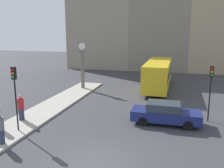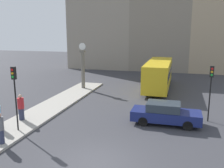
{
  "view_description": "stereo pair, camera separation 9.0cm",
  "coord_description": "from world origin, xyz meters",
  "px_view_note": "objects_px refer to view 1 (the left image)",
  "views": [
    {
      "loc": [
        3.62,
        -10.35,
        6.19
      ],
      "look_at": [
        -1.27,
        7.82,
        2.19
      ],
      "focal_mm": 40.0,
      "sensor_mm": 36.0,
      "label": 1
    },
    {
      "loc": [
        3.71,
        -10.33,
        6.19
      ],
      "look_at": [
        -1.27,
        7.82,
        2.19
      ],
      "focal_mm": 40.0,
      "sensor_mm": 36.0,
      "label": 2
    }
  ],
  "objects_px": {
    "sedan_car": "(165,113)",
    "pedestrian_grey_jacket": "(1,129)",
    "street_clock": "(82,67)",
    "traffic_light_near": "(15,86)",
    "pedestrian_red_top": "(21,107)",
    "bus_distant": "(158,73)",
    "traffic_light_far": "(211,82)"
  },
  "relations": [
    {
      "from": "sedan_car",
      "to": "pedestrian_grey_jacket",
      "type": "distance_m",
      "value": 10.22
    },
    {
      "from": "sedan_car",
      "to": "street_clock",
      "type": "xyz_separation_m",
      "value": [
        -9.25,
        8.3,
        1.72
      ]
    },
    {
      "from": "traffic_light_near",
      "to": "pedestrian_red_top",
      "type": "height_order",
      "value": "traffic_light_near"
    },
    {
      "from": "bus_distant",
      "to": "street_clock",
      "type": "distance_m",
      "value": 8.22
    },
    {
      "from": "sedan_car",
      "to": "traffic_light_far",
      "type": "relative_size",
      "value": 1.18
    },
    {
      "from": "traffic_light_far",
      "to": "pedestrian_red_top",
      "type": "xyz_separation_m",
      "value": [
        -12.55,
        -3.5,
        -1.76
      ]
    },
    {
      "from": "bus_distant",
      "to": "pedestrian_grey_jacket",
      "type": "bearing_deg",
      "value": -113.28
    },
    {
      "from": "traffic_light_far",
      "to": "pedestrian_grey_jacket",
      "type": "distance_m",
      "value": 13.47
    },
    {
      "from": "street_clock",
      "to": "pedestrian_red_top",
      "type": "distance_m",
      "value": 10.58
    },
    {
      "from": "traffic_light_near",
      "to": "sedan_car",
      "type": "bearing_deg",
      "value": 23.9
    },
    {
      "from": "traffic_light_near",
      "to": "street_clock",
      "type": "distance_m",
      "value": 12.2
    },
    {
      "from": "sedan_car",
      "to": "bus_distant",
      "type": "relative_size",
      "value": 0.48
    },
    {
      "from": "sedan_car",
      "to": "pedestrian_grey_jacket",
      "type": "relative_size",
      "value": 2.64
    },
    {
      "from": "traffic_light_near",
      "to": "pedestrian_grey_jacket",
      "type": "height_order",
      "value": "traffic_light_near"
    },
    {
      "from": "bus_distant",
      "to": "traffic_light_far",
      "type": "bearing_deg",
      "value": -65.28
    },
    {
      "from": "pedestrian_red_top",
      "to": "traffic_light_far",
      "type": "bearing_deg",
      "value": 15.61
    },
    {
      "from": "street_clock",
      "to": "pedestrian_grey_jacket",
      "type": "bearing_deg",
      "value": -86.71
    },
    {
      "from": "pedestrian_red_top",
      "to": "pedestrian_grey_jacket",
      "type": "xyz_separation_m",
      "value": [
        1.23,
        -3.58,
        -0.02
      ]
    },
    {
      "from": "traffic_light_far",
      "to": "pedestrian_grey_jacket",
      "type": "height_order",
      "value": "traffic_light_far"
    },
    {
      "from": "sedan_car",
      "to": "traffic_light_near",
      "type": "relative_size",
      "value": 1.15
    },
    {
      "from": "traffic_light_near",
      "to": "pedestrian_grey_jacket",
      "type": "xyz_separation_m",
      "value": [
        0.31,
        -1.88,
        -1.98
      ]
    },
    {
      "from": "traffic_light_far",
      "to": "pedestrian_grey_jacket",
      "type": "xyz_separation_m",
      "value": [
        -11.32,
        -7.09,
        -1.78
      ]
    },
    {
      "from": "bus_distant",
      "to": "pedestrian_grey_jacket",
      "type": "distance_m",
      "value": 17.84
    },
    {
      "from": "bus_distant",
      "to": "traffic_light_far",
      "type": "height_order",
      "value": "traffic_light_far"
    },
    {
      "from": "sedan_car",
      "to": "pedestrian_grey_jacket",
      "type": "height_order",
      "value": "pedestrian_grey_jacket"
    },
    {
      "from": "sedan_car",
      "to": "pedestrian_red_top",
      "type": "bearing_deg",
      "value": -167.33
    },
    {
      "from": "sedan_car",
      "to": "traffic_light_near",
      "type": "bearing_deg",
      "value": -156.1
    },
    {
      "from": "sedan_car",
      "to": "street_clock",
      "type": "relative_size",
      "value": 0.94
    },
    {
      "from": "traffic_light_near",
      "to": "pedestrian_red_top",
      "type": "distance_m",
      "value": 2.75
    },
    {
      "from": "sedan_car",
      "to": "pedestrian_grey_jacket",
      "type": "bearing_deg",
      "value": -145.72
    },
    {
      "from": "bus_distant",
      "to": "pedestrian_red_top",
      "type": "relative_size",
      "value": 5.34
    },
    {
      "from": "pedestrian_red_top",
      "to": "sedan_car",
      "type": "bearing_deg",
      "value": 12.67
    }
  ]
}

